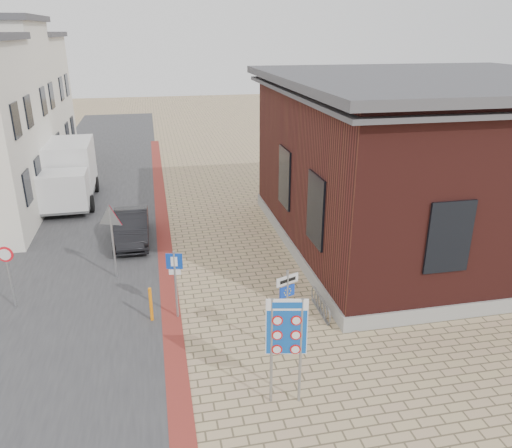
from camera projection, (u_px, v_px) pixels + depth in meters
name	position (u px, v px, depth m)	size (l,w,h in m)	color
ground	(252.00, 365.00, 13.33)	(120.00, 120.00, 0.00)	tan
road_strip	(92.00, 202.00, 25.96)	(7.00, 60.00, 0.02)	#38383A
curb_strip	(163.00, 232.00, 22.07)	(0.60, 40.00, 0.02)	maroon
brick_building	(435.00, 160.00, 20.17)	(13.00, 13.00, 6.80)	gray
townhouse_far	(8.00, 101.00, 31.62)	(7.40, 6.40, 8.30)	white
bike_rack	(321.00, 305.00, 15.75)	(0.08, 1.80, 0.60)	slate
sedan	(132.00, 227.00, 20.97)	(1.38, 3.95, 1.30)	black
box_truck	(69.00, 173.00, 25.51)	(2.56, 5.80, 3.01)	slate
border_sign	(287.00, 329.00, 11.33)	(0.95, 0.23, 2.80)	gray
essen_sign	(287.00, 300.00, 13.17)	(0.66, 0.30, 2.58)	gray
parking_sign	(175.00, 274.00, 15.02)	(0.49, 0.15, 2.24)	gray
yield_sign	(111.00, 224.00, 17.32)	(0.92, 0.40, 2.72)	gray
speed_sign	(8.00, 268.00, 15.60)	(0.50, 0.11, 2.15)	gray
bollard	(151.00, 305.00, 15.19)	(0.10, 0.10, 1.12)	orange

